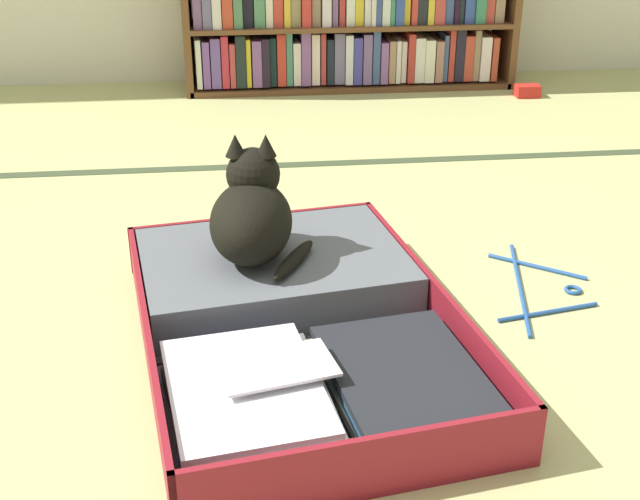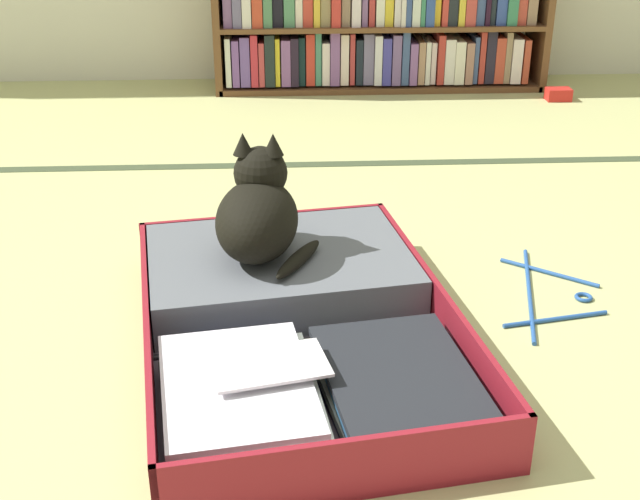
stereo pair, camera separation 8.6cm
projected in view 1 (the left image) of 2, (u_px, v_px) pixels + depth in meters
ground_plane at (265, 379)px, 1.62m from camera, size 10.00×10.00×0.00m
tatami_border at (246, 166)px, 2.72m from camera, size 4.80×0.05×0.00m
open_suitcase at (290, 316)px, 1.74m from camera, size 0.75×1.00×0.12m
black_cat at (252, 215)px, 1.81m from camera, size 0.25×0.30×0.27m
clothes_hanger at (537, 288)px, 1.95m from camera, size 0.28×0.44×0.01m
small_red_pouch at (527, 91)px, 3.49m from camera, size 0.10×0.07×0.05m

